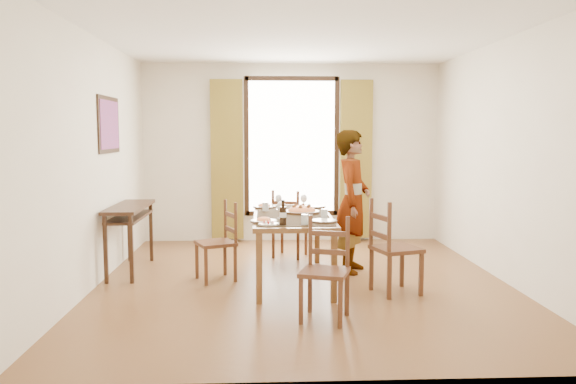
{
  "coord_description": "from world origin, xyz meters",
  "views": [
    {
      "loc": [
        -0.44,
        -6.09,
        1.65
      ],
      "look_at": [
        -0.16,
        0.12,
        1.0
      ],
      "focal_mm": 35.0,
      "sensor_mm": 36.0,
      "label": 1
    }
  ],
  "objects_px": {
    "console_table": "(129,215)",
    "dining_table": "(292,220)",
    "man": "(353,201)",
    "pasta_platter": "(302,208)"
  },
  "relations": [
    {
      "from": "dining_table",
      "to": "man",
      "type": "height_order",
      "value": "man"
    },
    {
      "from": "dining_table",
      "to": "pasta_platter",
      "type": "bearing_deg",
      "value": 38.52
    },
    {
      "from": "console_table",
      "to": "dining_table",
      "type": "height_order",
      "value": "console_table"
    },
    {
      "from": "pasta_platter",
      "to": "dining_table",
      "type": "bearing_deg",
      "value": -141.48
    },
    {
      "from": "pasta_platter",
      "to": "man",
      "type": "bearing_deg",
      "value": 25.58
    },
    {
      "from": "console_table",
      "to": "man",
      "type": "xyz_separation_m",
      "value": [
        2.65,
        -0.12,
        0.16
      ]
    },
    {
      "from": "console_table",
      "to": "dining_table",
      "type": "distance_m",
      "value": 1.98
    },
    {
      "from": "man",
      "to": "pasta_platter",
      "type": "height_order",
      "value": "man"
    },
    {
      "from": "dining_table",
      "to": "man",
      "type": "xyz_separation_m",
      "value": [
        0.74,
        0.39,
        0.16
      ]
    },
    {
      "from": "man",
      "to": "pasta_platter",
      "type": "distance_m",
      "value": 0.7
    }
  ]
}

